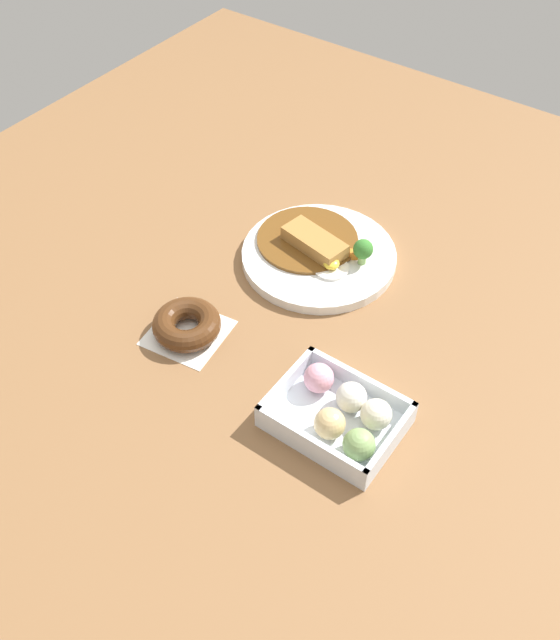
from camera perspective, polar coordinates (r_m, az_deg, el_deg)
The scene contains 4 objects.
ground_plane at distance 1.16m, azimuth 1.49°, elevation 1.25°, with size 1.60×1.60×0.00m, color brown.
curry_plate at distance 1.23m, azimuth 3.08°, elevation 5.34°, with size 0.26×0.26×0.06m.
donut_box at distance 1.00m, azimuth 4.87°, elevation -7.50°, with size 0.18×0.14×0.06m.
chocolate_ring_donut at distance 1.11m, azimuth -7.42°, elevation -0.39°, with size 0.13×0.13×0.04m.
Camera 1 is at (-0.45, 0.68, 0.83)m, focal length 40.24 mm.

